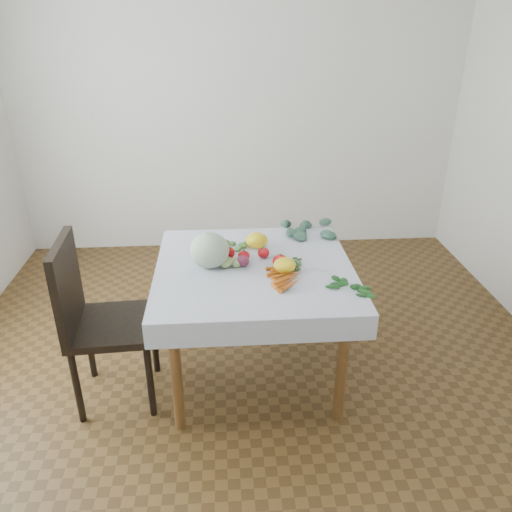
{
  "coord_description": "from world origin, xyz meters",
  "views": [
    {
      "loc": [
        -0.17,
        -2.54,
        2.06
      ],
      "look_at": [
        0.01,
        0.0,
        0.82
      ],
      "focal_mm": 35.0,
      "sensor_mm": 36.0,
      "label": 1
    }
  ],
  "objects_px": {
    "chair": "(93,313)",
    "heirloom_back": "(257,240)",
    "carrot_bunch": "(286,276)",
    "cabbage": "(210,250)",
    "table": "(254,282)"
  },
  "relations": [
    {
      "from": "chair",
      "to": "cabbage",
      "type": "height_order",
      "value": "chair"
    },
    {
      "from": "chair",
      "to": "heirloom_back",
      "type": "relative_size",
      "value": 7.39
    },
    {
      "from": "chair",
      "to": "carrot_bunch",
      "type": "distance_m",
      "value": 1.08
    },
    {
      "from": "heirloom_back",
      "to": "carrot_bunch",
      "type": "xyz_separation_m",
      "value": [
        0.13,
        -0.41,
        -0.03
      ]
    },
    {
      "from": "cabbage",
      "to": "carrot_bunch",
      "type": "distance_m",
      "value": 0.46
    },
    {
      "from": "cabbage",
      "to": "chair",
      "type": "bearing_deg",
      "value": -164.68
    },
    {
      "from": "table",
      "to": "cabbage",
      "type": "distance_m",
      "value": 0.32
    },
    {
      "from": "cabbage",
      "to": "heirloom_back",
      "type": "height_order",
      "value": "cabbage"
    },
    {
      "from": "table",
      "to": "chair",
      "type": "bearing_deg",
      "value": -170.2
    },
    {
      "from": "table",
      "to": "cabbage",
      "type": "relative_size",
      "value": 4.49
    },
    {
      "from": "cabbage",
      "to": "table",
      "type": "bearing_deg",
      "value": -5.08
    },
    {
      "from": "heirloom_back",
      "to": "carrot_bunch",
      "type": "distance_m",
      "value": 0.43
    },
    {
      "from": "carrot_bunch",
      "to": "chair",
      "type": "bearing_deg",
      "value": -179.82
    },
    {
      "from": "table",
      "to": "chair",
      "type": "height_order",
      "value": "chair"
    },
    {
      "from": "table",
      "to": "heirloom_back",
      "type": "xyz_separation_m",
      "value": [
        0.03,
        0.26,
        0.15
      ]
    }
  ]
}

